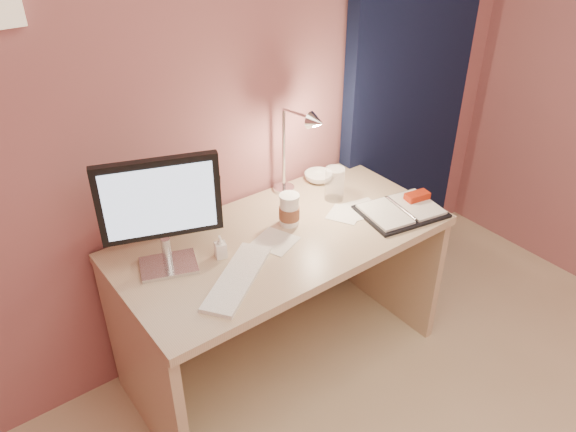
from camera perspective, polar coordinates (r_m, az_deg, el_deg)
room at (r=2.96m, az=11.02°, el=13.77°), size 3.50×3.50×3.50m
desk at (r=2.53m, az=-1.56°, el=-5.36°), size 1.40×0.70×0.73m
monitor at (r=2.06m, az=-12.83°, el=1.06°), size 0.42×0.22×0.47m
keyboard at (r=2.11m, az=-5.14°, el=-6.28°), size 0.41×0.35×0.02m
planner at (r=2.54m, az=11.54°, el=0.66°), size 0.40×0.32×0.06m
paper_a at (r=2.31m, az=-1.33°, el=-2.60°), size 0.21×0.21×0.00m
paper_b at (r=2.54m, az=7.61°, el=0.73°), size 0.18×0.18×0.00m
paper_c at (r=2.49m, az=5.77°, el=0.17°), size 0.18×0.18×0.00m
coffee_cup at (r=2.38m, az=0.13°, el=0.56°), size 0.09×0.09×0.14m
clear_cup at (r=2.57m, az=4.75°, el=3.28°), size 0.09×0.09×0.16m
bowl at (r=2.74m, az=3.11°, el=3.98°), size 0.14×0.14×0.04m
lotion_bottle at (r=2.21m, az=-6.88°, el=-3.12°), size 0.05×0.05×0.10m
dark_jar at (r=2.42m, az=-8.30°, el=1.43°), size 0.13×0.13×0.19m
desk_lamp at (r=2.45m, az=0.53°, el=6.99°), size 0.14×0.27×0.43m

